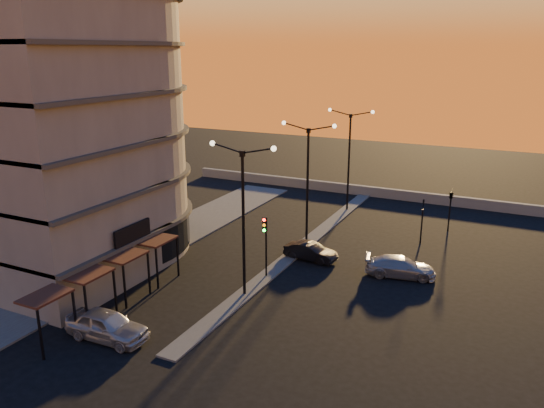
{
  "coord_description": "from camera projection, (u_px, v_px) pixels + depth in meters",
  "views": [
    {
      "loc": [
        14.7,
        -26.16,
        14.64
      ],
      "look_at": [
        -1.28,
        6.48,
        4.02
      ],
      "focal_mm": 35.0,
      "sensor_mm": 36.0,
      "label": 1
    }
  ],
  "objects": [
    {
      "name": "car_sedan",
      "position": [
        310.0,
        252.0,
        38.19
      ],
      "size": [
        3.93,
        1.65,
        1.26
      ],
      "primitive_type": "imported",
      "rotation": [
        0.0,
        0.0,
        1.49
      ],
      "color": "black",
      "rests_on": "ground"
    },
    {
      "name": "streetlamp_near",
      "position": [
        243.0,
        209.0,
        31.29
      ],
      "size": [
        4.32,
        0.32,
        9.51
      ],
      "color": "black",
      "rests_on": "ground"
    },
    {
      "name": "sidewalk_west",
      "position": [
        150.0,
        247.0,
        40.72
      ],
      "size": [
        5.0,
        40.0,
        0.12
      ],
      "primitive_type": "cube",
      "color": "#474644",
      "rests_on": "ground"
    },
    {
      "name": "streetlamp_far",
      "position": [
        349.0,
        152.0,
        48.54
      ],
      "size": [
        4.32,
        0.32,
        9.51
      ],
      "color": "black",
      "rests_on": "ground"
    },
    {
      "name": "car_hatchback",
      "position": [
        107.0,
        325.0,
        27.68
      ],
      "size": [
        4.66,
        1.98,
        1.57
      ],
      "primitive_type": "imported",
      "rotation": [
        0.0,
        0.0,
        1.6
      ],
      "color": "#AEAFB6",
      "rests_on": "ground"
    },
    {
      "name": "median",
      "position": [
        306.0,
        243.0,
        41.47
      ],
      "size": [
        1.2,
        36.0,
        0.12
      ],
      "primitive_type": "cube",
      "color": "#474644",
      "rests_on": "ground"
    },
    {
      "name": "signal_east_a",
      "position": [
        422.0,
        220.0,
        41.02
      ],
      "size": [
        0.13,
        0.16,
        3.6
      ],
      "color": "black",
      "rests_on": "ground"
    },
    {
      "name": "car_wagon",
      "position": [
        400.0,
        267.0,
        35.42
      ],
      "size": [
        4.96,
        2.87,
        1.35
      ],
      "primitive_type": "imported",
      "rotation": [
        0.0,
        0.0,
        1.79
      ],
      "color": "#A1A4A8",
      "rests_on": "ground"
    },
    {
      "name": "signal_east_b",
      "position": [
        451.0,
        196.0,
        43.5
      ],
      "size": [
        0.42,
        1.99,
        3.6
      ],
      "color": "black",
      "rests_on": "ground"
    },
    {
      "name": "building",
      "position": [
        59.0,
        92.0,
        35.45
      ],
      "size": [
        14.35,
        17.08,
        25.0
      ],
      "color": "slate",
      "rests_on": "ground"
    },
    {
      "name": "ground",
      "position": [
        245.0,
        295.0,
        32.86
      ],
      "size": [
        120.0,
        120.0,
        0.0
      ],
      "primitive_type": "plane",
      "color": "black",
      "rests_on": "ground"
    },
    {
      "name": "parapet",
      "position": [
        384.0,
        193.0,
        54.29
      ],
      "size": [
        44.0,
        0.5,
        1.0
      ],
      "primitive_type": "cube",
      "color": "gray",
      "rests_on": "ground"
    },
    {
      "name": "traffic_light_main",
      "position": [
        265.0,
        237.0,
        34.53
      ],
      "size": [
        0.28,
        0.44,
        4.25
      ],
      "color": "black",
      "rests_on": "ground"
    },
    {
      "name": "streetlamp_mid",
      "position": [
        308.0,
        174.0,
        39.91
      ],
      "size": [
        4.32,
        0.32,
        9.51
      ],
      "color": "black",
      "rests_on": "ground"
    }
  ]
}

